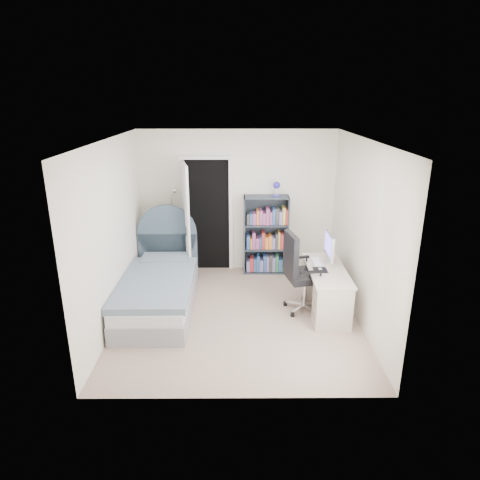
{
  "coord_description": "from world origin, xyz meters",
  "views": [
    {
      "loc": [
        -0.0,
        -5.54,
        3.05
      ],
      "look_at": [
        0.03,
        0.28,
        1.06
      ],
      "focal_mm": 32.0,
      "sensor_mm": 36.0,
      "label": 1
    }
  ],
  "objects_px": {
    "floor_lamp": "(175,238)",
    "desk": "(326,287)",
    "bed": "(159,287)",
    "nightstand": "(161,252)",
    "bookcase": "(267,238)",
    "office_chair": "(300,269)"
  },
  "relations": [
    {
      "from": "floor_lamp",
      "to": "desk",
      "type": "height_order",
      "value": "floor_lamp"
    },
    {
      "from": "nightstand",
      "to": "bookcase",
      "type": "xyz_separation_m",
      "value": [
        1.86,
        0.15,
        0.22
      ]
    },
    {
      "from": "floor_lamp",
      "to": "bookcase",
      "type": "xyz_separation_m",
      "value": [
        1.63,
        -0.02,
        0.01
      ]
    },
    {
      "from": "nightstand",
      "to": "office_chair",
      "type": "distance_m",
      "value": 2.62
    },
    {
      "from": "floor_lamp",
      "to": "desk",
      "type": "bearing_deg",
      "value": -31.38
    },
    {
      "from": "nightstand",
      "to": "bookcase",
      "type": "bearing_deg",
      "value": 4.47
    },
    {
      "from": "nightstand",
      "to": "bookcase",
      "type": "distance_m",
      "value": 1.88
    },
    {
      "from": "bed",
      "to": "nightstand",
      "type": "height_order",
      "value": "bed"
    },
    {
      "from": "bed",
      "to": "bookcase",
      "type": "height_order",
      "value": "bookcase"
    },
    {
      "from": "floor_lamp",
      "to": "office_chair",
      "type": "relative_size",
      "value": 1.28
    },
    {
      "from": "nightstand",
      "to": "bookcase",
      "type": "relative_size",
      "value": 0.39
    },
    {
      "from": "nightstand",
      "to": "floor_lamp",
      "type": "distance_m",
      "value": 0.35
    },
    {
      "from": "office_chair",
      "to": "floor_lamp",
      "type": "bearing_deg",
      "value": 143.36
    },
    {
      "from": "nightstand",
      "to": "bookcase",
      "type": "height_order",
      "value": "bookcase"
    },
    {
      "from": "nightstand",
      "to": "floor_lamp",
      "type": "xyz_separation_m",
      "value": [
        0.22,
        0.16,
        0.21
      ]
    },
    {
      "from": "floor_lamp",
      "to": "desk",
      "type": "relative_size",
      "value": 1.15
    },
    {
      "from": "bookcase",
      "to": "office_chair",
      "type": "xyz_separation_m",
      "value": [
        0.38,
        -1.48,
        0.02
      ]
    },
    {
      "from": "office_chair",
      "to": "bed",
      "type": "bearing_deg",
      "value": 175.85
    },
    {
      "from": "bookcase",
      "to": "nightstand",
      "type": "bearing_deg",
      "value": -175.53
    },
    {
      "from": "bookcase",
      "to": "office_chair",
      "type": "height_order",
      "value": "bookcase"
    },
    {
      "from": "bed",
      "to": "floor_lamp",
      "type": "height_order",
      "value": "floor_lamp"
    },
    {
      "from": "bed",
      "to": "office_chair",
      "type": "bearing_deg",
      "value": -4.15
    }
  ]
}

